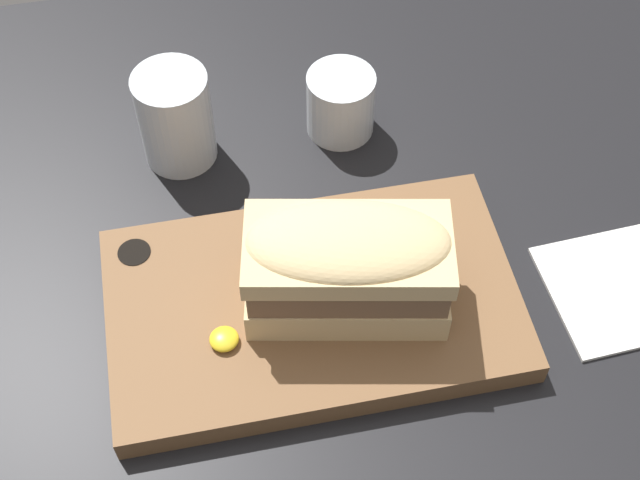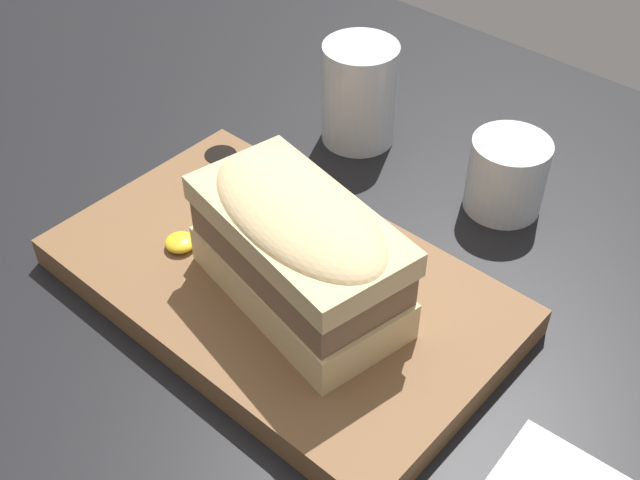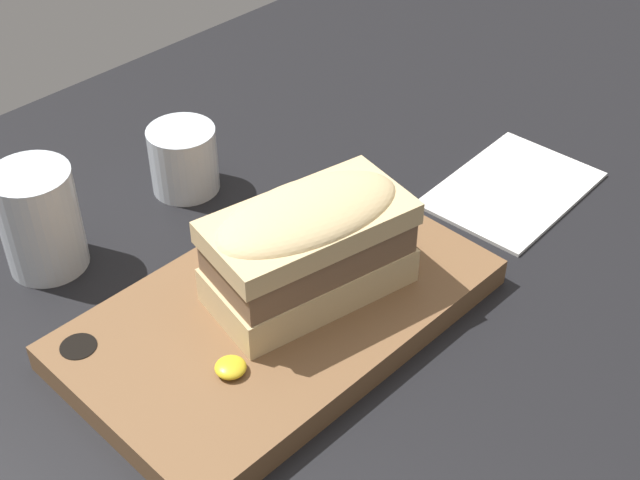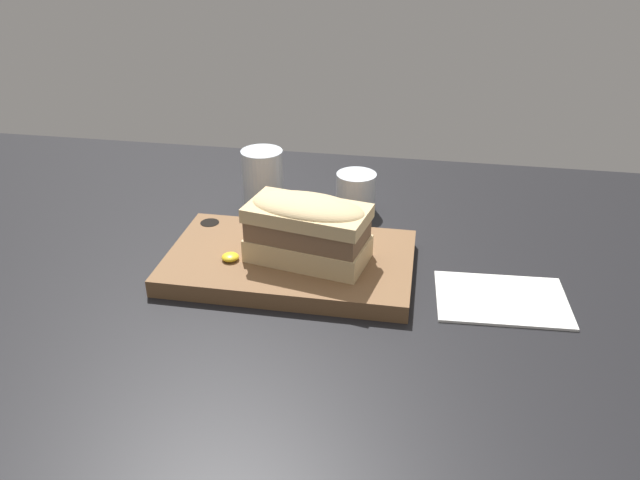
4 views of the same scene
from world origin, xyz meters
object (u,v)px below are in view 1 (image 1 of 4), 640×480
at_px(serving_board, 312,304).
at_px(wine_glass, 341,105).
at_px(water_glass, 176,123).
at_px(sandwich, 347,264).

bearing_deg(serving_board, wine_glass, 71.64).
xyz_separation_m(water_glass, wine_glass, (0.17, 0.00, -0.01)).
height_order(sandwich, wine_glass, sandwich).
height_order(serving_board, water_glass, water_glass).
relative_size(sandwich, water_glass, 1.79).
relative_size(water_glass, wine_glass, 1.47).
distance_m(serving_board, sandwich, 0.07).
height_order(sandwich, water_glass, sandwich).
xyz_separation_m(serving_board, water_glass, (-0.10, 0.22, 0.03)).
distance_m(sandwich, water_glass, 0.26).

